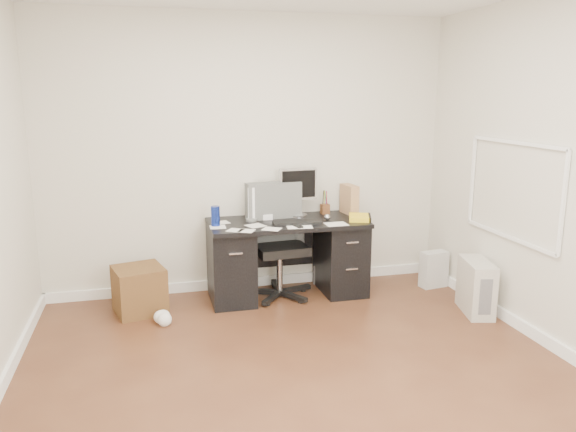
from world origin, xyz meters
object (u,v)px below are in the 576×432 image
keyboard (297,222)px  pc_tower (476,287)px  lcd_monitor (298,192)px  desk (287,256)px  wicker_basket (139,290)px  office_chair (279,242)px

keyboard → pc_tower: (1.48, -0.71, -0.52)m
lcd_monitor → pc_tower: lcd_monitor is taller
desk → keyboard: size_ratio=3.33×
lcd_monitor → desk: bearing=-136.2°
lcd_monitor → wicker_basket: lcd_monitor is taller
lcd_monitor → wicker_basket: bearing=-175.0°
keyboard → desk: bearing=119.0°
desk → wicker_basket: (-1.40, -0.09, -0.19)m
pc_tower → office_chair: bearing=166.5°
lcd_monitor → pc_tower: 1.88m
desk → office_chair: (-0.08, -0.01, 0.15)m
desk → lcd_monitor: 0.64m
desk → pc_tower: desk is taller
pc_tower → wicker_basket: 3.04m
desk → lcd_monitor: lcd_monitor is taller
keyboard → wicker_basket: keyboard is taller
desk → pc_tower: (1.54, -0.85, -0.16)m
wicker_basket → pc_tower: bearing=-14.4°
desk → wicker_basket: bearing=-176.2°
office_chair → desk: bearing=4.0°
lcd_monitor → wicker_basket: size_ratio=1.17×
desk → keyboard: (0.06, -0.14, 0.36)m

